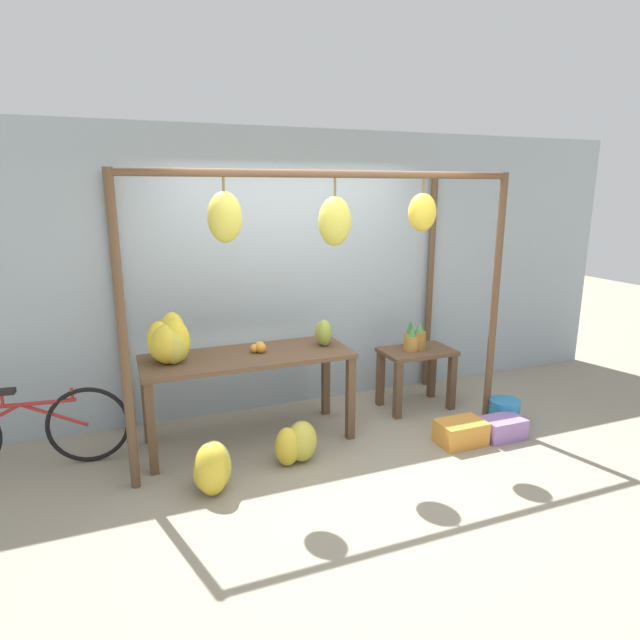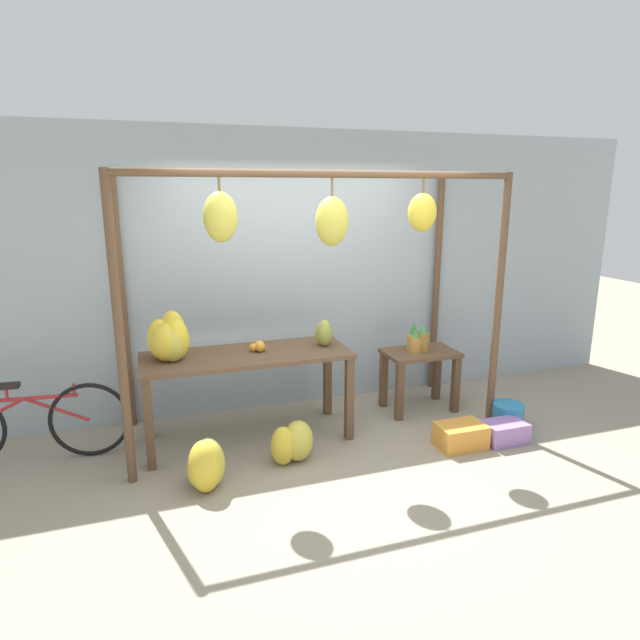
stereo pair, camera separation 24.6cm
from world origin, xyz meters
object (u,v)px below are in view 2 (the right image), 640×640
object	(u,v)px
pineapple_cluster	(417,340)
fruit_crate_white	(461,436)
blue_bucket	(508,416)
banana_pile_ground_right	(293,443)
banana_pile_on_table	(169,339)
orange_pile	(259,346)
banana_pile_ground_left	(205,465)
fruit_crate_purple	(504,432)
papaya_pile	(324,333)
parked_bicycle	(27,423)

from	to	relation	value
pineapple_cluster	fruit_crate_white	size ratio (longest dim) A/B	0.72
blue_bucket	pineapple_cluster	bearing A→B (deg)	132.02
banana_pile_ground_right	fruit_crate_white	distance (m)	1.50
banana_pile_on_table	banana_pile_ground_right	xyz separation A→B (m)	(0.91, -0.58, -0.82)
banana_pile_on_table	blue_bucket	world-z (taller)	banana_pile_on_table
banana_pile_on_table	orange_pile	xyz separation A→B (m)	(0.76, -0.01, -0.13)
banana_pile_ground_left	blue_bucket	distance (m)	2.86
pineapple_cluster	fruit_crate_purple	distance (m)	1.20
banana_pile_on_table	banana_pile_ground_left	xyz separation A→B (m)	(0.17, -0.75, -0.80)
banana_pile_ground_right	fruit_crate_purple	world-z (taller)	banana_pile_ground_right
banana_pile_ground_left	fruit_crate_white	world-z (taller)	banana_pile_ground_left
banana_pile_ground_right	fruit_crate_purple	xyz separation A→B (m)	(1.91, -0.26, -0.08)
orange_pile	banana_pile_ground_left	world-z (taller)	orange_pile
pineapple_cluster	fruit_crate_purple	xyz separation A→B (m)	(0.41, -0.92, -0.65)
banana_pile_ground_left	papaya_pile	distance (m)	1.59
banana_pile_on_table	fruit_crate_white	bearing A→B (deg)	-18.34
banana_pile_on_table	fruit_crate_purple	bearing A→B (deg)	-16.53
orange_pile	pineapple_cluster	distance (m)	1.65
orange_pile	banana_pile_on_table	bearing A→B (deg)	179.46
banana_pile_ground_right	orange_pile	bearing A→B (deg)	104.56
pineapple_cluster	blue_bucket	size ratio (longest dim) A/B	1.04
banana_pile_ground_left	parked_bicycle	size ratio (longest dim) A/B	0.28
papaya_pile	fruit_crate_purple	size ratio (longest dim) A/B	0.66
pineapple_cluster	banana_pile_ground_left	world-z (taller)	pineapple_cluster
banana_pile_on_table	banana_pile_ground_right	size ratio (longest dim) A/B	0.96
pineapple_cluster	banana_pile_ground_right	distance (m)	1.74
pineapple_cluster	blue_bucket	xyz separation A→B (m)	(0.62, -0.69, -0.63)
pineapple_cluster	papaya_pile	size ratio (longest dim) A/B	1.22
blue_bucket	fruit_crate_white	bearing A→B (deg)	-163.47
fruit_crate_purple	fruit_crate_white	bearing A→B (deg)	174.11
parked_bicycle	papaya_pile	distance (m)	2.61
banana_pile_ground_left	papaya_pile	bearing A→B (deg)	31.31
banana_pile_ground_left	fruit_crate_white	bearing A→B (deg)	-1.06
banana_pile_on_table	fruit_crate_white	size ratio (longest dim) A/B	0.99
blue_bucket	papaya_pile	world-z (taller)	papaya_pile
banana_pile_ground_right	papaya_pile	world-z (taller)	papaya_pile
orange_pile	parked_bicycle	distance (m)	2.00
banana_pile_on_table	banana_pile_ground_right	bearing A→B (deg)	-32.39
banana_pile_ground_right	fruit_crate_purple	distance (m)	1.92
blue_bucket	orange_pile	bearing A→B (deg)	165.30
pineapple_cluster	banana_pile_ground_right	world-z (taller)	pineapple_cluster
banana_pile_ground_right	blue_bucket	distance (m)	2.12
banana_pile_ground_left	fruit_crate_white	distance (m)	2.22
fruit_crate_purple	banana_pile_ground_left	bearing A→B (deg)	178.16
fruit_crate_white	papaya_pile	world-z (taller)	papaya_pile
banana_pile_ground_right	papaya_pile	bearing A→B (deg)	50.10
fruit_crate_white	parked_bicycle	bearing A→B (deg)	165.61
papaya_pile	blue_bucket	bearing A→B (deg)	-19.41
orange_pile	papaya_pile	xyz separation A→B (m)	(0.61, -0.01, 0.07)
pineapple_cluster	papaya_pile	world-z (taller)	papaya_pile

